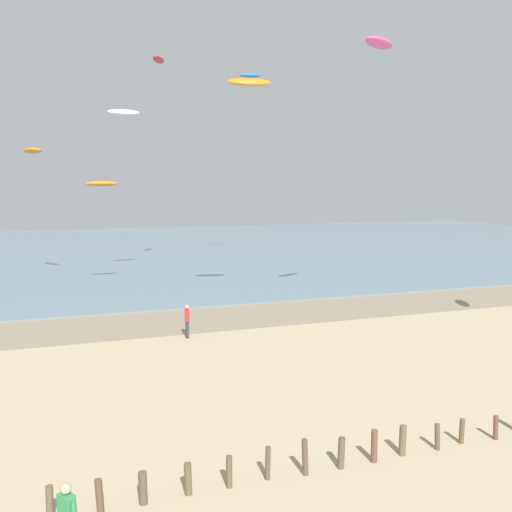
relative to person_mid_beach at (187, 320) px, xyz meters
name	(u,v)px	position (x,y,z in m)	size (l,w,h in m)	color
wet_sand_strip	(131,325)	(-2.45, 3.56, -0.91)	(120.00, 5.91, 0.01)	gray
sea	(95,250)	(-2.45, 41.52, -0.87)	(160.00, 70.00, 0.10)	slate
groyne_mid	(402,442)	(3.17, -14.27, -0.49)	(18.16, 0.38, 1.02)	brown
person_mid_beach	(187,320)	(0.00, 0.00, 0.00)	(0.26, 0.57, 1.71)	#383842
kite_aloft_1	(250,82)	(4.93, 4.70, 12.85)	(2.63, 0.84, 0.42)	orange
kite_aloft_2	(124,112)	(-1.04, 17.74, 12.49)	(2.48, 0.79, 0.40)	white
kite_aloft_3	(101,184)	(-3.08, 14.53, 6.96)	(2.28, 0.73, 0.37)	orange
kite_aloft_4	(159,60)	(2.39, 21.52, 17.46)	(2.48, 0.79, 0.40)	red
kite_aloft_5	(250,76)	(11.64, 24.70, 17.31)	(2.01, 0.64, 0.32)	#2384D1
kite_aloft_8	(379,43)	(11.25, 0.85, 14.68)	(2.60, 0.83, 0.42)	#E54C99
kite_aloft_9	(33,151)	(-7.86, 20.18, 9.55)	(2.65, 0.85, 0.42)	orange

